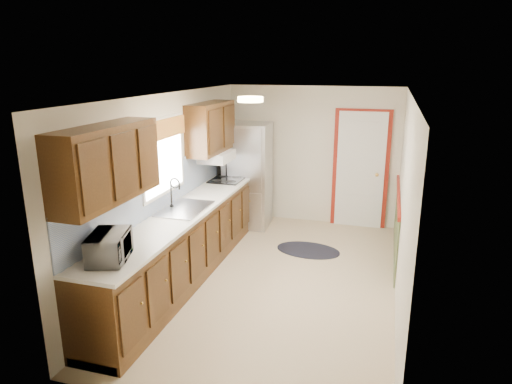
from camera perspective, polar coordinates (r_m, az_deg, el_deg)
The scene contains 8 objects.
room_shell at distance 5.71m, azimuth 2.80°, elevation -0.12°, with size 3.20×5.20×2.52m.
kitchen_run at distance 5.97m, azimuth -9.56°, elevation -3.54°, with size 0.63×4.00×2.20m.
back_wall_trim at distance 7.78m, azimuth 13.79°, elevation 1.39°, with size 1.12×2.30×2.08m.
ceiling_fixture at distance 5.39m, azimuth -0.71°, elevation 11.51°, with size 0.30×0.30×0.06m, color #FFD88C.
microwave at distance 4.58m, azimuth -17.92°, elevation -6.22°, with size 0.49×0.27×0.33m, color white.
refrigerator at distance 7.89m, azimuth -1.03°, elevation 2.12°, with size 0.79×0.77×1.80m.
rug at distance 7.08m, azimuth 6.53°, elevation -7.22°, with size 0.98×0.63×0.01m, color black.
cooktop at distance 7.40m, azimuth -3.63°, elevation 1.58°, with size 0.49×0.59×0.02m, color black.
Camera 1 is at (1.28, -5.34, 2.76)m, focal length 32.00 mm.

